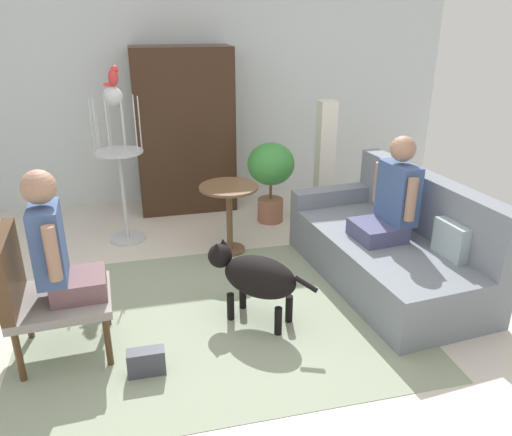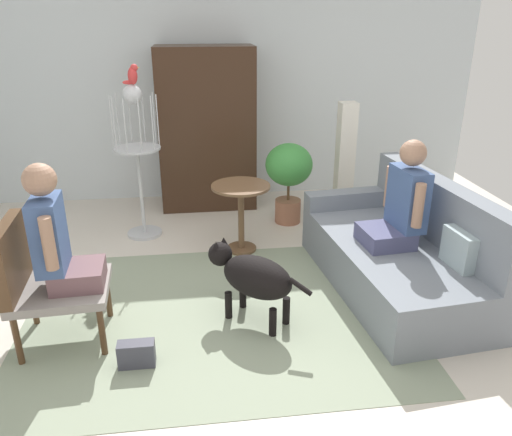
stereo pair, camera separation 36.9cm
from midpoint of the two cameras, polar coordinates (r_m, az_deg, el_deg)
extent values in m
plane|color=beige|center=(3.95, -5.20, -11.23)|extent=(7.16, 7.16, 0.00)
cube|color=silver|center=(6.25, -9.77, 13.99)|extent=(6.57, 0.12, 2.61)
cube|color=gray|center=(3.95, -7.10, -11.19)|extent=(2.91, 2.23, 0.01)
cube|color=slate|center=(4.42, 12.06, -4.62)|extent=(1.14, 2.01, 0.42)
cube|color=slate|center=(4.45, 16.78, 1.49)|extent=(0.37, 1.93, 0.50)
cube|color=slate|center=(5.01, 7.27, 2.56)|extent=(0.96, 0.27, 0.16)
cube|color=#9EB2B7|center=(4.06, 18.98, -2.45)|extent=(0.13, 0.33, 0.28)
cylinder|color=#4C331E|center=(3.96, -19.37, -9.27)|extent=(0.04, 0.04, 0.37)
cylinder|color=#4C331E|center=(3.56, -19.50, -13.17)|extent=(0.04, 0.04, 0.37)
cylinder|color=#4C331E|center=(4.04, -27.08, -9.95)|extent=(0.04, 0.04, 0.37)
cylinder|color=#4C331E|center=(3.64, -28.18, -13.82)|extent=(0.04, 0.04, 0.37)
cube|color=gray|center=(3.68, -24.07, -8.67)|extent=(0.67, 0.61, 0.06)
cube|color=#4C331E|center=(3.61, -29.11, -5.29)|extent=(0.12, 0.58, 0.49)
cube|color=#4A4C72|center=(4.26, 11.29, -1.47)|extent=(0.42, 0.42, 0.14)
cube|color=#3F598C|center=(4.23, 13.52, 2.77)|extent=(0.22, 0.40, 0.50)
sphere|color=#A57A60|center=(4.12, 13.98, 7.63)|extent=(0.21, 0.21, 0.21)
cylinder|color=#A57A60|center=(4.02, 14.81, 1.99)|extent=(0.08, 0.08, 0.35)
cylinder|color=#A57A60|center=(4.39, 11.50, 4.00)|extent=(0.08, 0.08, 0.35)
cube|color=#6D4C52|center=(3.61, -22.35, -7.12)|extent=(0.37, 0.36, 0.14)
cube|color=#3F598C|center=(3.50, -25.46, -2.73)|extent=(0.20, 0.35, 0.50)
sphere|color=#A57A60|center=(3.37, -26.51, 3.13)|extent=(0.21, 0.21, 0.21)
cylinder|color=#A57A60|center=(3.67, -24.53, -0.98)|extent=(0.08, 0.08, 0.35)
cylinder|color=#A57A60|center=(3.29, -25.27, -3.74)|extent=(0.08, 0.08, 0.35)
cylinder|color=brown|center=(4.71, -5.38, 3.49)|extent=(0.56, 0.56, 0.02)
cylinder|color=brown|center=(4.83, -5.23, -0.31)|extent=(0.06, 0.06, 0.65)
cylinder|color=brown|center=(4.96, -5.11, -3.63)|extent=(0.29, 0.29, 0.03)
ellipsoid|color=black|center=(3.70, -2.44, -6.81)|extent=(0.63, 0.61, 0.31)
sphere|color=black|center=(3.83, -6.90, -4.36)|extent=(0.19, 0.19, 0.19)
cone|color=black|center=(3.75, -7.37, -3.36)|extent=(0.06, 0.06, 0.06)
cone|color=black|center=(3.82, -6.56, -2.84)|extent=(0.06, 0.06, 0.06)
cylinder|color=black|center=(3.53, 2.73, -7.63)|extent=(0.16, 0.15, 0.10)
cylinder|color=black|center=(3.86, -5.70, -10.10)|extent=(0.06, 0.06, 0.22)
cylinder|color=black|center=(3.99, -4.20, -8.88)|extent=(0.06, 0.06, 0.22)
cylinder|color=black|center=(3.68, -0.38, -11.76)|extent=(0.06, 0.06, 0.22)
cylinder|color=black|center=(3.82, 0.99, -10.40)|extent=(0.06, 0.06, 0.22)
cylinder|color=silver|center=(5.39, -16.31, -2.27)|extent=(0.36, 0.36, 0.03)
cylinder|color=silver|center=(5.23, -16.83, 2.19)|extent=(0.04, 0.04, 0.92)
cylinder|color=silver|center=(5.10, -17.42, 7.17)|extent=(0.46, 0.46, 0.02)
cylinder|color=silver|center=(5.03, -15.23, 10.35)|extent=(0.01, 0.01, 0.51)
cylinder|color=silver|center=(5.16, -15.69, 10.58)|extent=(0.01, 0.01, 0.51)
cylinder|color=silver|center=(5.24, -16.89, 10.63)|extent=(0.01, 0.01, 0.51)
cylinder|color=silver|center=(5.25, -18.39, 10.48)|extent=(0.01, 0.01, 0.51)
cylinder|color=silver|center=(5.18, -19.68, 10.18)|extent=(0.01, 0.01, 0.51)
cylinder|color=silver|center=(5.06, -20.28, 9.83)|extent=(0.01, 0.01, 0.51)
cylinder|color=silver|center=(4.93, -19.93, 9.58)|extent=(0.01, 0.01, 0.51)
cylinder|color=silver|center=(4.84, -18.71, 9.52)|extent=(0.01, 0.01, 0.51)
cylinder|color=silver|center=(4.83, -17.08, 9.68)|extent=(0.01, 0.01, 0.51)
cylinder|color=silver|center=(4.90, -15.74, 10.00)|extent=(0.01, 0.01, 0.51)
sphere|color=silver|center=(5.00, -18.11, 12.97)|extent=(0.19, 0.19, 0.19)
ellipsoid|color=red|center=(4.97, -18.12, 14.97)|extent=(0.09, 0.10, 0.16)
sphere|color=red|center=(4.96, -17.99, 15.83)|extent=(0.07, 0.07, 0.07)
cone|color=#D8BF4C|center=(4.96, -17.57, 15.88)|extent=(0.03, 0.02, 0.02)
ellipsoid|color=red|center=(4.98, -18.51, 14.25)|extent=(0.12, 0.03, 0.04)
cylinder|color=#996047|center=(5.61, -0.23, 0.90)|extent=(0.29, 0.29, 0.26)
cylinder|color=brown|center=(5.53, -0.23, 3.13)|extent=(0.03, 0.03, 0.20)
ellipsoid|color=#3B8E3C|center=(5.44, -0.24, 6.16)|extent=(0.51, 0.51, 0.46)
cube|color=#4C4742|center=(5.82, 5.72, 0.53)|extent=(0.20, 0.20, 0.06)
cube|color=white|center=(5.61, 5.98, 6.80)|extent=(0.18, 0.18, 1.26)
cube|color=#382316|center=(5.91, -9.96, 9.77)|extent=(1.10, 0.56, 1.85)
cube|color=#3F3F4C|center=(3.46, -15.53, -15.66)|extent=(0.24, 0.10, 0.18)
camera|label=1|loc=(0.18, -92.86, -1.17)|focal=35.08mm
camera|label=2|loc=(0.18, 87.14, 1.17)|focal=35.08mm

